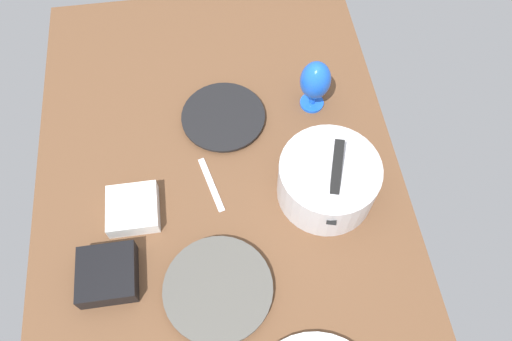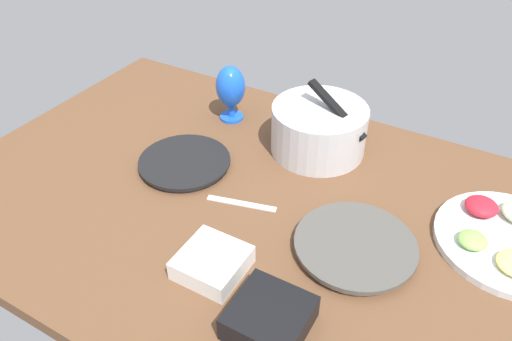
% 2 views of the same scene
% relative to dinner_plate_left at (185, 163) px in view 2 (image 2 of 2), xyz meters
% --- Properties ---
extents(ground_plane, '(1.60, 1.04, 0.04)m').
position_rel_dinner_plate_left_xyz_m(ground_plane, '(0.24, -0.03, -0.03)').
color(ground_plane, brown).
extents(dinner_plate_left, '(0.25, 0.25, 0.02)m').
position_rel_dinner_plate_left_xyz_m(dinner_plate_left, '(0.00, 0.00, 0.00)').
color(dinner_plate_left, '#4C4C51').
rests_on(dinner_plate_left, ground_plane).
extents(dinner_plate_right, '(0.28, 0.28, 0.03)m').
position_rel_dinner_plate_left_xyz_m(dinner_plate_right, '(0.52, -0.07, 0.00)').
color(dinner_plate_right, silver).
rests_on(dinner_plate_right, ground_plane).
extents(mixing_bowl, '(0.28, 0.27, 0.20)m').
position_rel_dinner_plate_left_xyz_m(mixing_bowl, '(0.29, 0.25, 0.06)').
color(mixing_bowl, silver).
rests_on(mixing_bowl, ground_plane).
extents(fruit_platter, '(0.34, 0.34, 0.05)m').
position_rel_dinner_plate_left_xyz_m(fruit_platter, '(0.82, 0.13, 0.01)').
color(fruit_platter, silver).
rests_on(fruit_platter, ground_plane).
extents(hurricane_glass_blue, '(0.09, 0.09, 0.18)m').
position_rel_dinner_plate_left_xyz_m(hurricane_glass_blue, '(-0.02, 0.28, 0.10)').
color(hurricane_glass_blue, blue).
rests_on(hurricane_glass_blue, ground_plane).
extents(square_bowl_white, '(0.14, 0.14, 0.05)m').
position_rel_dinner_plate_left_xyz_m(square_bowl_white, '(0.28, -0.27, 0.02)').
color(square_bowl_white, white).
rests_on(square_bowl_white, ground_plane).
extents(square_bowl_black, '(0.14, 0.14, 0.06)m').
position_rel_dinner_plate_left_xyz_m(square_bowl_black, '(0.45, -0.34, 0.02)').
color(square_bowl_black, black).
rests_on(square_bowl_black, ground_plane).
extents(fork_by_left_plate, '(0.18, 0.06, 0.01)m').
position_rel_dinner_plate_left_xyz_m(fork_by_left_plate, '(0.22, -0.06, -0.01)').
color(fork_by_left_plate, silver).
rests_on(fork_by_left_plate, ground_plane).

